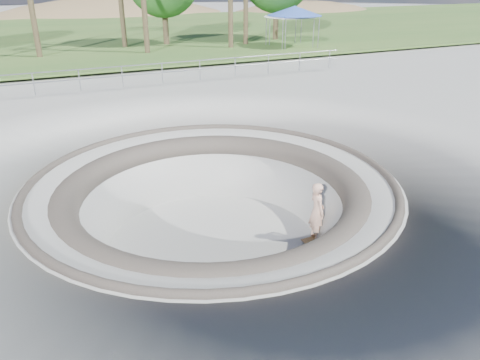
% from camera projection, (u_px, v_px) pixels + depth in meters
% --- Properties ---
extents(ground, '(180.00, 180.00, 0.00)m').
position_uv_depth(ground, '(212.00, 181.00, 12.99)').
color(ground, '#9D9E98').
rests_on(ground, ground).
extents(skate_bowl, '(14.00, 14.00, 4.10)m').
position_uv_depth(skate_bowl, '(214.00, 238.00, 13.73)').
color(skate_bowl, '#9D9E98').
rests_on(skate_bowl, ground).
extents(grass_strip, '(180.00, 36.00, 0.12)m').
position_uv_depth(grass_strip, '(72.00, 35.00, 41.19)').
color(grass_strip, '#345A24').
rests_on(grass_strip, ground).
extents(distant_hills, '(103.20, 45.00, 28.60)m').
position_uv_depth(distant_hills, '(89.00, 69.00, 64.84)').
color(distant_hills, olive).
rests_on(distant_hills, ground).
extents(safety_railing, '(25.00, 0.06, 1.03)m').
position_uv_depth(safety_railing, '(122.00, 76.00, 22.69)').
color(safety_railing, gray).
rests_on(safety_railing, ground).
extents(skateboard, '(0.84, 0.26, 0.09)m').
position_uv_depth(skateboard, '(315.00, 238.00, 13.72)').
color(skateboard, olive).
rests_on(skateboard, ground).
extents(skater, '(0.50, 0.69, 1.77)m').
position_uv_depth(skater, '(317.00, 211.00, 13.35)').
color(skater, '#D8A58C').
rests_on(skater, skateboard).
extents(canopy_white, '(5.38, 5.38, 2.72)m').
position_uv_depth(canopy_white, '(290.00, 12.00, 33.73)').
color(canopy_white, gray).
rests_on(canopy_white, ground).
extents(canopy_blue, '(5.61, 5.61, 2.84)m').
position_uv_depth(canopy_blue, '(295.00, 11.00, 33.68)').
color(canopy_blue, gray).
rests_on(canopy_blue, ground).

